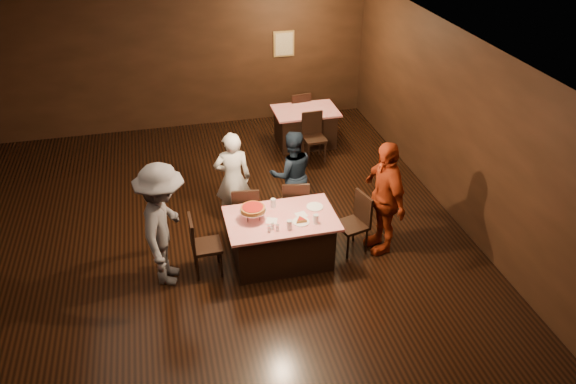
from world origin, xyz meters
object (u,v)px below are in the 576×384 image
object	(u,v)px
back_table	(305,127)
chair_back_far	(298,112)
diner_navy_hoodie	(292,174)
chair_far_left	(246,210)
glass_front_left	(289,225)
diner_grey_knit	(164,225)
diner_white_jacket	(233,179)
chair_end_left	(207,245)
glass_back	(273,203)
chair_back_near	(315,138)
chair_end_right	(352,224)
glass_front_right	(316,219)
main_table	(281,239)
plate_empty	(315,207)
chair_far_right	(295,204)
pizza_stand	(253,209)
diner_red_shirt	(384,197)

from	to	relation	value
back_table	chair_back_far	bearing A→B (deg)	90.00
back_table	diner_navy_hoodie	distance (m)	2.67
chair_far_left	glass_front_left	xyz separation A→B (m)	(0.45, -1.05, 0.37)
diner_grey_knit	chair_back_far	bearing A→B (deg)	-21.47
chair_back_far	diner_white_jacket	distance (m)	3.62
chair_back_far	chair_end_left	bearing A→B (deg)	54.08
back_table	glass_back	xyz separation A→B (m)	(-1.42, -3.38, 0.46)
chair_far_left	chair_back_near	size ratio (longest dim) A/B	1.00
diner_white_jacket	glass_front_left	bearing A→B (deg)	113.31
chair_back_far	glass_front_left	bearing A→B (deg)	67.98
chair_back_near	chair_end_right	bearing A→B (deg)	-97.27
chair_end_left	chair_far_left	bearing A→B (deg)	-44.35
chair_end_right	chair_back_far	distance (m)	4.29
chair_end_right	chair_far_left	bearing A→B (deg)	-131.31
diner_grey_knit	chair_end_right	bearing A→B (deg)	-75.81
chair_far_left	glass_front_right	bearing A→B (deg)	137.02
chair_end_left	diner_white_jacket	xyz separation A→B (m)	(0.59, 1.21, 0.33)
glass_front_right	diner_navy_hoodie	bearing A→B (deg)	89.66
chair_far_left	main_table	bearing A→B (deg)	124.73
chair_back_far	glass_back	distance (m)	4.25
plate_empty	chair_back_far	bearing A→B (deg)	78.80
main_table	glass_back	distance (m)	0.55
diner_navy_hoodie	plate_empty	size ratio (longest dim) A/B	6.10
back_table	diner_white_jacket	bearing A→B (deg)	-127.23
chair_far_right	diner_grey_knit	size ratio (longest dim) A/B	0.51
diner_grey_knit	pizza_stand	distance (m)	1.26
diner_red_shirt	pizza_stand	distance (m)	1.96
main_table	chair_back_far	xyz separation A→B (m)	(1.37, 4.28, 0.09)
chair_far_left	chair_back_near	bearing A→B (deg)	-121.71
back_table	chair_far_right	world-z (taller)	chair_far_right
diner_red_shirt	glass_back	xyz separation A→B (m)	(-1.61, 0.34, -0.07)
main_table	glass_front_right	xyz separation A→B (m)	(0.45, -0.25, 0.46)
back_table	diner_red_shirt	bearing A→B (deg)	-87.05
diner_navy_hoodie	chair_far_left	bearing A→B (deg)	28.47
plate_empty	back_table	bearing A→B (deg)	76.95
diner_grey_knit	diner_red_shirt	size ratio (longest dim) A/B	1.02
chair_far_right	plate_empty	size ratio (longest dim) A/B	3.80
chair_back_far	plate_empty	size ratio (longest dim) A/B	3.80
diner_red_shirt	glass_front_right	distance (m)	1.13
chair_far_left	diner_navy_hoodie	distance (m)	1.01
chair_back_near	plate_empty	size ratio (longest dim) A/B	3.80
pizza_stand	plate_empty	bearing A→B (deg)	6.01
chair_end_right	pizza_stand	bearing A→B (deg)	-106.66
glass_back	diner_white_jacket	bearing A→B (deg)	116.98
chair_end_left	glass_front_right	world-z (taller)	chair_end_left
glass_front_left	diner_navy_hoodie	bearing A→B (deg)	74.79
back_table	chair_back_near	distance (m)	0.71
back_table	glass_back	distance (m)	3.70
diner_navy_hoodie	chair_end_right	bearing A→B (deg)	118.76
glass_front_right	diner_white_jacket	bearing A→B (deg)	123.42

